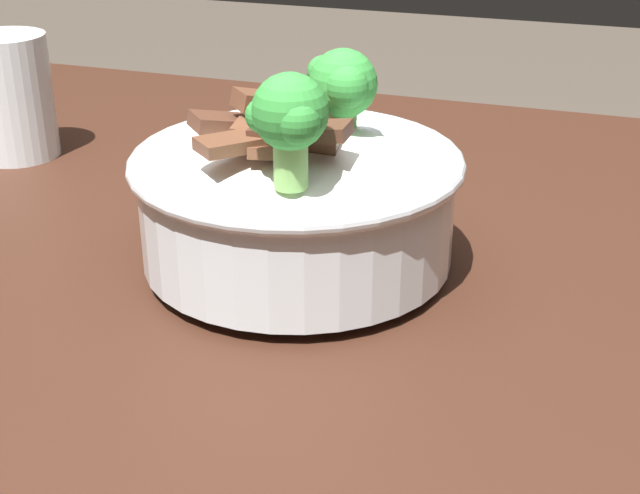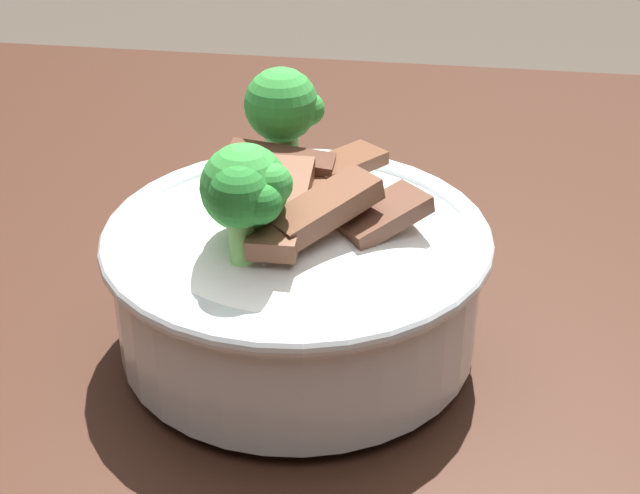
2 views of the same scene
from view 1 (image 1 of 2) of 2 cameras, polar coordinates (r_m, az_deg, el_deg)
name	(u,v)px [view 1 (image 1 of 2)]	position (r m, az deg, el deg)	size (l,w,h in m)	color
dining_table	(235,421)	(0.64, -5.41, -10.98)	(1.55, 0.94, 0.81)	#381E14
rice_bowl	(298,190)	(0.58, -1.41, 3.63)	(0.22, 0.22, 0.15)	silver
drinking_glass	(12,104)	(0.84, -19.00, 8.61)	(0.07, 0.07, 0.11)	white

